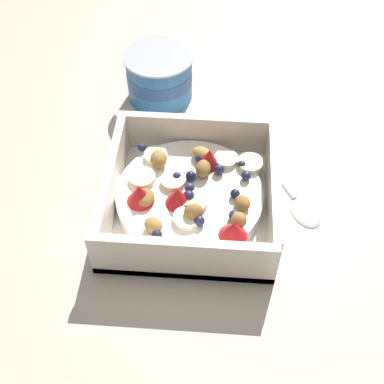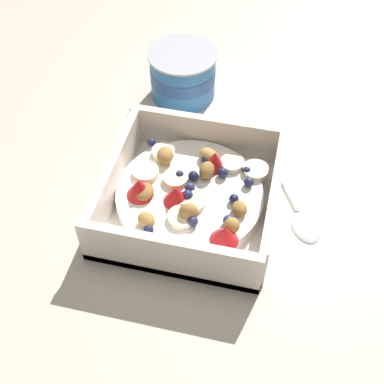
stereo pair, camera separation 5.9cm
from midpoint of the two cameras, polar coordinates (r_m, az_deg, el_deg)
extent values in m
plane|color=beige|center=(0.61, 2.18, -3.13)|extent=(2.40, 2.40, 0.00)
cube|color=white|center=(0.61, 2.77, -1.67)|extent=(0.19, 0.19, 0.01)
cube|color=white|center=(0.54, 0.93, -7.48)|extent=(0.19, 0.01, 0.06)
cube|color=white|center=(0.65, 4.45, 5.98)|extent=(0.19, 0.01, 0.06)
cube|color=white|center=(0.61, -5.73, 1.43)|extent=(0.01, 0.17, 0.06)
cube|color=white|center=(0.59, 11.71, -1.64)|extent=(0.01, 0.17, 0.06)
cylinder|color=white|center=(0.60, 2.82, -0.80)|extent=(0.17, 0.17, 0.02)
cylinder|color=#F4EAB7|center=(0.61, -2.38, 2.04)|extent=(0.04, 0.04, 0.01)
cylinder|color=beige|center=(0.62, 9.80, 2.24)|extent=(0.04, 0.04, 0.01)
cylinder|color=#F7EFC6|center=(0.62, 7.20, 3.02)|extent=(0.04, 0.04, 0.01)
cylinder|color=beige|center=(0.58, 3.04, -0.98)|extent=(0.04, 0.04, 0.01)
cylinder|color=#F4EAB7|center=(0.60, 0.97, 1.33)|extent=(0.03, 0.03, 0.01)
cylinder|color=#F7EFC6|center=(0.57, 1.66, -2.97)|extent=(0.04, 0.04, 0.01)
cylinder|color=#F7EFC6|center=(0.63, -0.51, 4.31)|extent=(0.03, 0.03, 0.01)
cone|color=red|center=(0.55, 6.72, -4.86)|extent=(0.04, 0.04, 0.02)
cone|color=red|center=(0.61, 5.32, 3.40)|extent=(0.04, 0.04, 0.02)
cone|color=red|center=(0.58, 1.19, -0.33)|extent=(0.04, 0.04, 0.02)
cone|color=red|center=(0.58, -2.93, 0.44)|extent=(0.03, 0.03, 0.02)
sphere|color=#191E3D|center=(0.60, 2.87, 1.64)|extent=(0.01, 0.01, 0.01)
sphere|color=#23284C|center=(0.60, 1.44, 1.76)|extent=(0.01, 0.01, 0.01)
sphere|color=#23284C|center=(0.58, 2.67, -0.59)|extent=(0.01, 0.01, 0.01)
sphere|color=#191E3D|center=(0.55, -1.79, -4.41)|extent=(0.01, 0.01, 0.01)
sphere|color=#191E3D|center=(0.58, 7.57, -0.93)|extent=(0.01, 0.01, 0.01)
sphere|color=#23284C|center=(0.61, 6.22, 1.99)|extent=(0.01, 0.01, 0.01)
sphere|color=navy|center=(0.56, 7.09, -3.33)|extent=(0.01, 0.01, 0.01)
sphere|color=#23284C|center=(0.64, -1.89, 5.37)|extent=(0.01, 0.01, 0.01)
sphere|color=#23284C|center=(0.56, 3.11, -3.45)|extent=(0.01, 0.01, 0.01)
sphere|color=#23284C|center=(0.61, 8.82, 2.20)|extent=(0.01, 0.01, 0.01)
sphere|color=navy|center=(0.59, 3.07, 0.24)|extent=(0.01, 0.01, 0.01)
sphere|color=#23284C|center=(0.62, 4.26, 3.45)|extent=(0.01, 0.01, 0.01)
sphere|color=#23284C|center=(0.60, 9.11, 0.91)|extent=(0.01, 0.01, 0.01)
sphere|color=navy|center=(0.57, 2.95, -2.30)|extent=(0.01, 0.01, 0.01)
ellipsoid|color=olive|center=(0.56, 2.61, -2.37)|extent=(0.03, 0.02, 0.02)
ellipsoid|color=#AD7F42|center=(0.56, 7.49, -3.90)|extent=(0.02, 0.02, 0.02)
ellipsoid|color=olive|center=(0.57, 8.20, -2.23)|extent=(0.02, 0.03, 0.01)
ellipsoid|color=#AD7F42|center=(0.56, -2.06, -3.31)|extent=(0.03, 0.03, 0.02)
ellipsoid|color=olive|center=(0.58, -2.54, -0.36)|extent=(0.02, 0.03, 0.01)
ellipsoid|color=tan|center=(0.62, 4.62, 3.93)|extent=(0.03, 0.03, 0.02)
ellipsoid|color=olive|center=(0.60, 4.46, 2.28)|extent=(0.02, 0.03, 0.02)
ellipsoid|color=#AD7F42|center=(0.62, -0.28, 3.93)|extent=(0.02, 0.03, 0.02)
ellipsoid|color=silver|center=(0.62, 15.20, -3.77)|extent=(0.05, 0.06, 0.01)
cylinder|color=silver|center=(0.66, 12.09, 1.99)|extent=(0.07, 0.11, 0.01)
cylinder|color=#3370B7|center=(0.74, 1.31, 12.70)|extent=(0.09, 0.09, 0.07)
cylinder|color=#2D5193|center=(0.74, 1.32, 12.91)|extent=(0.09, 0.09, 0.02)
cylinder|color=#B7BCC6|center=(0.72, 1.36, 14.93)|extent=(0.10, 0.10, 0.00)
camera|label=1|loc=(0.03, -87.13, 3.42)|focal=48.16mm
camera|label=2|loc=(0.03, 92.87, -3.42)|focal=48.16mm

